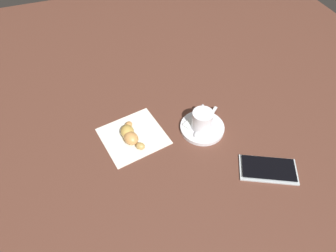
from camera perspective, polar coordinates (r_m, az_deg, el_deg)
name	(u,v)px	position (r m, az deg, el deg)	size (l,w,h in m)	color
ground_plane	(163,134)	(0.84, -1.02, -1.59)	(1.80, 1.80, 0.00)	#532F23
saucer	(202,128)	(0.85, 6.44, -0.31)	(0.12, 0.12, 0.01)	silver
espresso_cup	(202,119)	(0.83, 6.47, 1.23)	(0.06, 0.08, 0.06)	silver
teaspoon	(203,126)	(0.84, 6.54, -0.09)	(0.11, 0.10, 0.01)	silver
sugar_packet	(192,121)	(0.86, 4.55, 1.01)	(0.06, 0.02, 0.01)	white
napkin	(133,136)	(0.84, -6.56, -1.88)	(0.16, 0.15, 0.00)	silver
croissant	(130,135)	(0.82, -7.15, -1.77)	(0.06, 0.11, 0.03)	#C9894B
cell_phone	(268,169)	(0.81, 18.35, -7.68)	(0.16, 0.13, 0.01)	#B5BEC1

